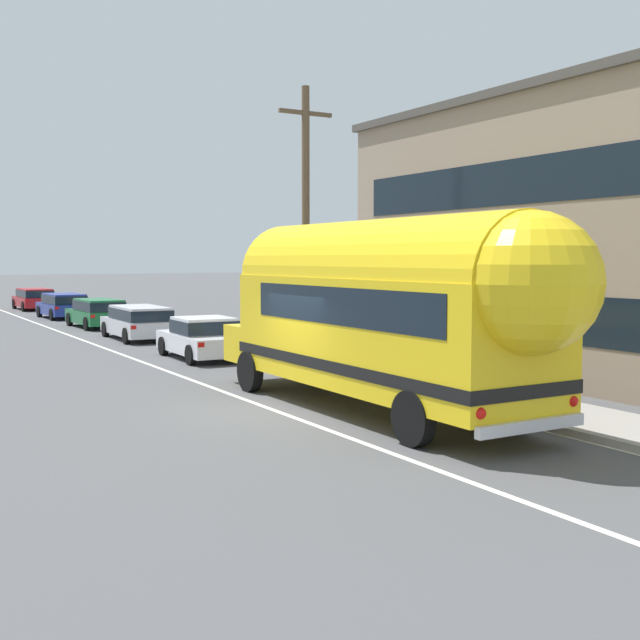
% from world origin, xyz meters
% --- Properties ---
extents(ground_plane, '(300.00, 300.00, 0.00)m').
position_xyz_m(ground_plane, '(0.00, 0.00, 0.00)').
color(ground_plane, '#4C4C4F').
extents(lane_markings, '(3.68, 80.00, 0.01)m').
position_xyz_m(lane_markings, '(1.64, 12.00, 0.00)').
color(lane_markings, silver).
rests_on(lane_markings, ground).
extents(sidewalk_slab, '(2.31, 90.00, 0.15)m').
position_xyz_m(sidewalk_slab, '(4.71, 10.00, 0.07)').
color(sidewalk_slab, gray).
rests_on(sidewalk_slab, ground).
extents(utility_pole, '(1.80, 0.24, 8.50)m').
position_xyz_m(utility_pole, '(4.21, 6.10, 4.42)').
color(utility_pole, brown).
rests_on(utility_pole, ground).
extents(painted_bus, '(2.63, 11.20, 4.12)m').
position_xyz_m(painted_bus, '(1.78, -1.78, 2.30)').
color(painted_bus, yellow).
rests_on(painted_bus, ground).
extents(car_lead, '(2.13, 4.31, 1.37)m').
position_xyz_m(car_lead, '(2.02, 9.10, 0.73)').
color(car_lead, white).
rests_on(car_lead, ground).
extents(car_second, '(2.05, 4.76, 1.37)m').
position_xyz_m(car_second, '(2.01, 16.05, 0.80)').
color(car_second, silver).
rests_on(car_second, ground).
extents(car_third, '(2.04, 4.54, 1.37)m').
position_xyz_m(car_third, '(2.02, 22.44, 0.79)').
color(car_third, '#196633').
rests_on(car_third, ground).
extents(car_fourth, '(2.10, 4.39, 1.37)m').
position_xyz_m(car_fourth, '(1.90, 29.19, 0.79)').
color(car_fourth, navy).
rests_on(car_fourth, ground).
extents(car_fifth, '(2.02, 4.60, 1.37)m').
position_xyz_m(car_fifth, '(1.90, 37.47, 0.80)').
color(car_fifth, '#A5191E').
rests_on(car_fifth, ground).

